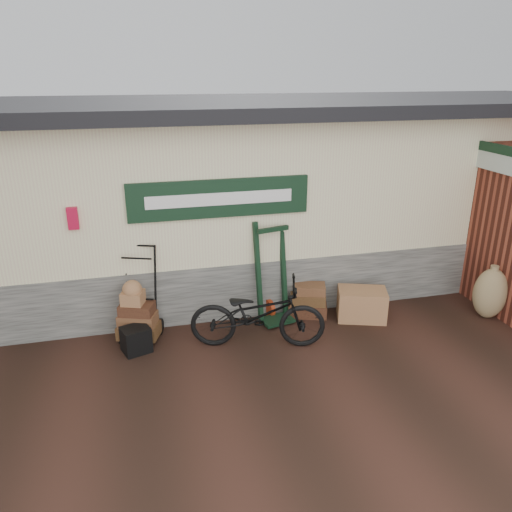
% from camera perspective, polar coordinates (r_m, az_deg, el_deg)
% --- Properties ---
extents(ground, '(80.00, 80.00, 0.00)m').
position_cam_1_polar(ground, '(7.07, 0.12, -10.70)').
color(ground, black).
rests_on(ground, ground).
extents(station_building, '(14.40, 4.10, 3.20)m').
position_cam_1_polar(station_building, '(8.96, -4.25, 7.26)').
color(station_building, '#4C4C47').
rests_on(station_building, ground).
extents(brick_outbuilding, '(1.71, 4.51, 2.62)m').
position_cam_1_polar(brick_outbuilding, '(9.67, 26.34, 4.25)').
color(brick_outbuilding, maroon).
rests_on(brick_outbuilding, ground).
extents(porter_trolley, '(0.82, 0.72, 1.37)m').
position_cam_1_polar(porter_trolley, '(7.32, -13.18, -4.03)').
color(porter_trolley, black).
rests_on(porter_trolley, ground).
extents(green_barrow, '(0.66, 0.59, 1.56)m').
position_cam_1_polar(green_barrow, '(7.55, 1.90, -1.91)').
color(green_barrow, black).
rests_on(green_barrow, ground).
extents(suitcase_stack, '(0.69, 0.55, 0.53)m').
position_cam_1_polar(suitcase_stack, '(7.93, 5.92, -4.96)').
color(suitcase_stack, '#3E1D13').
rests_on(suitcase_stack, ground).
extents(wicker_hamper, '(0.85, 0.69, 0.48)m').
position_cam_1_polar(wicker_hamper, '(7.97, 11.98, -5.41)').
color(wicker_hamper, '#985F3D').
rests_on(wicker_hamper, ground).
extents(black_trunk, '(0.44, 0.41, 0.36)m').
position_cam_1_polar(black_trunk, '(7.15, -13.55, -9.27)').
color(black_trunk, black).
rests_on(black_trunk, ground).
extents(bicycle, '(1.11, 1.98, 1.09)m').
position_cam_1_polar(bicycle, '(6.92, 0.18, -6.25)').
color(bicycle, black).
rests_on(bicycle, ground).
extents(burlap_sack_left, '(0.63, 0.58, 0.82)m').
position_cam_1_polar(burlap_sack_left, '(8.56, 25.19, -3.89)').
color(burlap_sack_left, olive).
rests_on(burlap_sack_left, ground).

